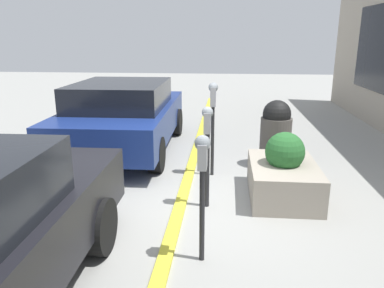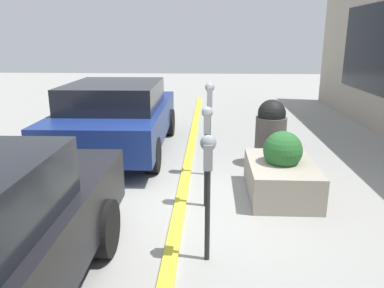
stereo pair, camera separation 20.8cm
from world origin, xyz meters
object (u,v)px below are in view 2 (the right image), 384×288
at_px(parking_meter_middle, 210,107).
at_px(parking_meter_second, 207,140).
at_px(parking_meter_nearest, 208,168).
at_px(planter_box, 281,173).
at_px(parked_car_middle, 117,115).
at_px(trash_bin, 271,133).

bearing_deg(parking_meter_middle, parking_meter_second, 178.80).
xyz_separation_m(parking_meter_nearest, planter_box, (1.75, -1.08, -0.69)).
bearing_deg(parking_meter_second, parked_car_middle, 35.71).
distance_m(parked_car_middle, trash_bin, 3.09).
xyz_separation_m(parking_meter_second, parking_meter_middle, (1.25, -0.03, 0.22)).
relative_size(parking_meter_nearest, trash_bin, 1.13).
height_order(planter_box, trash_bin, trash_bin).
bearing_deg(parking_meter_second, parking_meter_nearest, -179.00).
xyz_separation_m(parking_meter_nearest, parking_meter_middle, (2.57, -0.00, 0.14)).
xyz_separation_m(parking_meter_middle, parked_car_middle, (1.34, 1.88, -0.42)).
bearing_deg(parked_car_middle, trash_bin, -104.93).
height_order(parking_meter_nearest, trash_bin, parking_meter_nearest).
bearing_deg(parking_meter_second, planter_box, -68.53).
height_order(parking_meter_second, parking_meter_middle, parking_meter_middle).
xyz_separation_m(parking_meter_nearest, trash_bin, (3.16, -1.12, -0.42)).
bearing_deg(parked_car_middle, parking_meter_second, -145.31).
bearing_deg(trash_bin, parking_meter_nearest, 160.48).
relative_size(parking_meter_nearest, planter_box, 0.95).
bearing_deg(parking_meter_second, trash_bin, -31.86).
xyz_separation_m(planter_box, trash_bin, (1.41, -0.04, 0.26)).
bearing_deg(parked_car_middle, parking_meter_nearest, -155.31).
distance_m(parking_meter_nearest, planter_box, 2.17).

